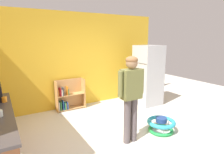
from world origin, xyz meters
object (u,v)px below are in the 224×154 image
Objects in this scene: standing_person at (131,91)px; orange_cup at (4,99)px; baby_walker at (161,125)px; white_cup at (0,113)px; refrigerator at (148,75)px; bookshelf at (68,97)px.

standing_person is 17.61× the size of orange_cup.
white_cup reaches higher than baby_walker.
orange_cup reaches higher than baby_walker.
refrigerator is at bearing 40.70° from standing_person.
white_cup is (-2.93, 0.26, 0.79)m from baby_walker.
bookshelf is at bearing 41.74° from orange_cup.
refrigerator is at bearing 18.07° from white_cup.
refrigerator is 18.74× the size of orange_cup.
bookshelf is 2.70m from white_cup.
orange_cup reaches higher than bookshelf.
baby_walker is at bearing -1.42° from standing_person.
standing_person reaches higher than white_cup.
bookshelf is 8.95× the size of orange_cup.
orange_cup is at bearing 82.94° from white_cup.
baby_walker is 6.36× the size of white_cup.
refrigerator reaches higher than baby_walker.
standing_person is 2.14m from white_cup.
white_cup is at bearing -161.93° from refrigerator.
bookshelf is at bearing 101.71° from standing_person.
orange_cup is (-2.04, 0.91, -0.07)m from standing_person.
refrigerator is 1.06× the size of standing_person.
refrigerator is 3.83m from orange_cup.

